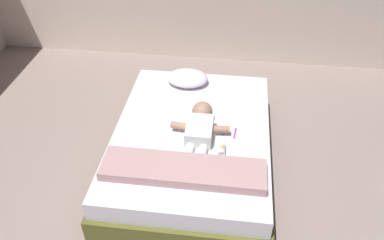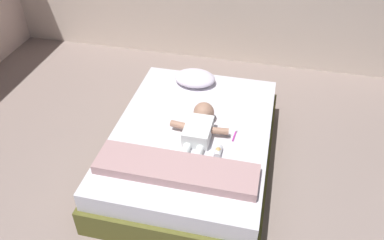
{
  "view_description": "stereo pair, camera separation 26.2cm",
  "coord_description": "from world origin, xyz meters",
  "views": [
    {
      "loc": [
        0.2,
        -1.53,
        2.54
      ],
      "look_at": [
        -0.12,
        0.98,
        0.52
      ],
      "focal_mm": 36.45,
      "sensor_mm": 36.0,
      "label": 1
    },
    {
      "loc": [
        0.46,
        -1.49,
        2.54
      ],
      "look_at": [
        -0.12,
        0.98,
        0.52
      ],
      "focal_mm": 36.45,
      "sensor_mm": 36.0,
      "label": 2
    }
  ],
  "objects": [
    {
      "name": "baby",
      "position": [
        -0.04,
        0.95,
        0.49
      ],
      "size": [
        0.49,
        0.65,
        0.18
      ],
      "color": "white",
      "rests_on": "bed"
    },
    {
      "name": "toothbrush",
      "position": [
        0.25,
        0.98,
        0.43
      ],
      "size": [
        0.02,
        0.14,
        0.02
      ],
      "color": "#BE339D",
      "rests_on": "bed"
    },
    {
      "name": "bed",
      "position": [
        -0.12,
        0.98,
        0.21
      ],
      "size": [
        1.36,
        1.87,
        0.42
      ],
      "color": "brown",
      "rests_on": "ground_plane"
    },
    {
      "name": "baby_bottle",
      "position": [
        0.15,
        0.73,
        0.45
      ],
      "size": [
        0.06,
        0.12,
        0.08
      ],
      "color": "white",
      "rests_on": "bed"
    },
    {
      "name": "pillow",
      "position": [
        -0.25,
        1.68,
        0.48
      ],
      "size": [
        0.4,
        0.31,
        0.13
      ],
      "color": "white",
      "rests_on": "bed"
    },
    {
      "name": "blanket",
      "position": [
        -0.12,
        0.46,
        0.46
      ],
      "size": [
        1.22,
        0.31,
        0.08
      ],
      "color": "#B48A8B",
      "rests_on": "bed"
    }
  ]
}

